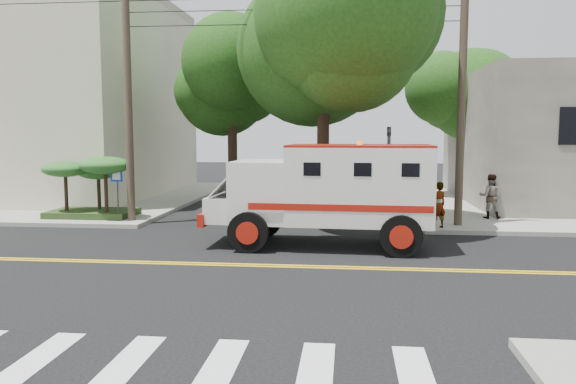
# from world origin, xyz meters

# --- Properties ---
(ground) EXTENTS (100.00, 100.00, 0.00)m
(ground) POSITION_xyz_m (0.00, 0.00, 0.00)
(ground) COLOR black
(ground) RESTS_ON ground
(sidewalk_nw) EXTENTS (17.00, 17.00, 0.15)m
(sidewalk_nw) POSITION_xyz_m (-13.50, 13.50, 0.07)
(sidewalk_nw) COLOR gray
(sidewalk_nw) RESTS_ON ground
(building_left) EXTENTS (16.00, 14.00, 10.00)m
(building_left) POSITION_xyz_m (-15.50, 15.00, 5.15)
(building_left) COLOR beige
(building_left) RESTS_ON sidewalk_nw
(utility_pole_left) EXTENTS (0.28, 0.28, 9.00)m
(utility_pole_left) POSITION_xyz_m (-5.60, 6.00, 4.50)
(utility_pole_left) COLOR #382D23
(utility_pole_left) RESTS_ON ground
(utility_pole_right) EXTENTS (0.28, 0.28, 9.00)m
(utility_pole_right) POSITION_xyz_m (6.30, 6.20, 4.50)
(utility_pole_right) COLOR #382D23
(utility_pole_right) RESTS_ON ground
(tree_main) EXTENTS (6.08, 5.70, 9.85)m
(tree_main) POSITION_xyz_m (1.94, 6.21, 7.20)
(tree_main) COLOR black
(tree_main) RESTS_ON ground
(tree_left) EXTENTS (4.48, 4.20, 7.70)m
(tree_left) POSITION_xyz_m (-2.68, 11.79, 5.73)
(tree_left) COLOR black
(tree_left) RESTS_ON ground
(tree_right) EXTENTS (4.80, 4.50, 8.20)m
(tree_right) POSITION_xyz_m (8.84, 15.77, 6.09)
(tree_right) COLOR black
(tree_right) RESTS_ON ground
(traffic_signal) EXTENTS (0.15, 0.18, 3.60)m
(traffic_signal) POSITION_xyz_m (3.80, 5.60, 2.23)
(traffic_signal) COLOR #3F3F42
(traffic_signal) RESTS_ON ground
(accessibility_sign) EXTENTS (0.45, 0.10, 2.02)m
(accessibility_sign) POSITION_xyz_m (-6.20, 6.17, 1.37)
(accessibility_sign) COLOR #3F3F42
(accessibility_sign) RESTS_ON ground
(palm_planter) EXTENTS (3.52, 2.63, 2.36)m
(palm_planter) POSITION_xyz_m (-7.44, 6.62, 1.65)
(palm_planter) COLOR #1E3314
(palm_planter) RESTS_ON sidewalk_nw
(armored_truck) EXTENTS (6.79, 2.93, 3.05)m
(armored_truck) POSITION_xyz_m (1.89, 2.67, 1.74)
(armored_truck) COLOR silver
(armored_truck) RESTS_ON ground
(pedestrian_a) EXTENTS (0.69, 0.60, 1.58)m
(pedestrian_a) POSITION_xyz_m (5.50, 5.50, 0.94)
(pedestrian_a) COLOR gray
(pedestrian_a) RESTS_ON sidewalk_ne
(pedestrian_b) EXTENTS (0.92, 0.77, 1.69)m
(pedestrian_b) POSITION_xyz_m (7.80, 7.92, 0.99)
(pedestrian_b) COLOR gray
(pedestrian_b) RESTS_ON sidewalk_ne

